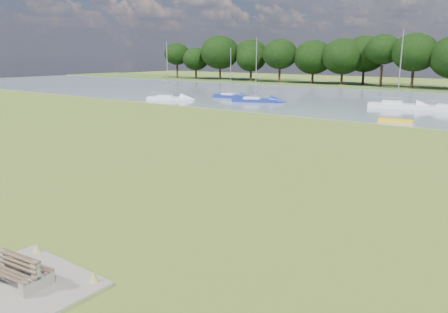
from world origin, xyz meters
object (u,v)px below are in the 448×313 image
Objects in this scene: kayak at (395,121)px; sailboat_1 at (396,104)px; sailboat_4 at (255,99)px; sailboat_5 at (230,95)px; bench_pair at (20,271)px; sailboat_6 at (168,97)px.

sailboat_1 is at bearing 98.52° from kayak.
sailboat_4 reaches higher than kayak.
sailboat_5 is (-23.59, -1.98, -0.09)m from sailboat_1.
sailboat_5 reaches higher than bench_pair.
sailboat_4 is at bearing 154.10° from kayak.
sailboat_1 is 30.72m from sailboat_6.
sailboat_4 is 12.70m from sailboat_6.
sailboat_1 is 1.26× the size of sailboat_5.
kayak is 21.96m from sailboat_4.
sailboat_1 is 18.12m from sailboat_4.
sailboat_6 reaches higher than kayak.
sailboat_6 is (-32.40, 40.13, -0.01)m from bench_pair.
kayak is 0.34× the size of sailboat_1.
sailboat_5 is (-6.06, 2.57, 0.03)m from sailboat_4.
kayak is 0.37× the size of sailboat_4.
bench_pair is at bearing -96.54° from kayak.
kayak is 12.23m from sailboat_1.
sailboat_4 is at bearing -32.27° from sailboat_5.
bench_pair is 0.58× the size of kayak.
kayak is at bearing 83.92° from bench_pair.
sailboat_6 is at bearing -176.39° from sailboat_4.
kayak is 0.38× the size of sailboat_6.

